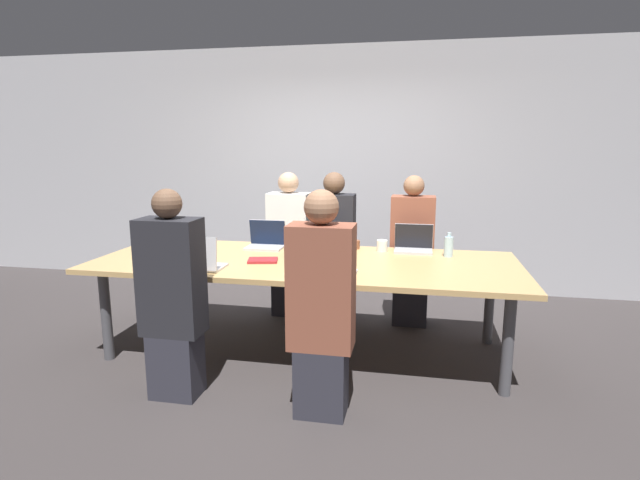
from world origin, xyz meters
TOP-DOWN VIEW (x-y plane):
  - ground_plane at (0.00, 0.00)m, footprint 24.00×24.00m
  - curtain_wall at (0.00, 2.03)m, footprint 12.00×0.06m
  - conference_table at (0.00, 0.00)m, footprint 3.38×1.29m
  - laptop_near_midright at (0.29, -0.46)m, footprint 0.34×0.26m
  - person_near_midright at (0.32, -0.94)m, footprint 0.40×0.24m
  - laptop_far_right at (0.85, 0.51)m, footprint 0.33×0.23m
  - person_far_right at (0.84, 0.82)m, footprint 0.40×0.24m
  - cup_far_right at (0.59, 0.46)m, footprint 0.09×0.09m
  - bottle_far_right at (1.14, 0.35)m, footprint 0.07×0.07m
  - laptop_near_left at (-0.70, -0.47)m, footprint 0.33×0.26m
  - person_near_left at (-0.70, -0.90)m, footprint 0.40×0.24m
  - laptop_far_center at (0.08, 0.51)m, footprint 0.35×0.22m
  - person_far_center at (0.09, 0.87)m, footprint 0.40×0.24m
  - cup_far_center at (0.34, 0.52)m, footprint 0.08×0.08m
  - laptop_far_midleft at (-0.45, 0.41)m, footprint 0.33×0.24m
  - person_far_midleft at (-0.36, 0.87)m, footprint 0.40×0.24m
  - stapler at (0.04, -0.21)m, footprint 0.09×0.16m
  - notebook at (-0.32, -0.12)m, footprint 0.26×0.22m

SIDE VIEW (x-z plane):
  - ground_plane at x=0.00m, z-range 0.00..0.00m
  - person_far_right at x=0.84m, z-range -0.02..1.39m
  - person_near_left at x=-0.70m, z-range -0.02..1.40m
  - person_far_midleft at x=-0.36m, z-range -0.02..1.41m
  - person_far_center at x=0.09m, z-range -0.02..1.42m
  - person_near_midright at x=0.32m, z-range -0.02..1.42m
  - conference_table at x=0.00m, z-range 0.33..1.11m
  - notebook at x=-0.32m, z-range 0.78..0.80m
  - stapler at x=0.04m, z-range 0.78..0.83m
  - cup_far_center at x=0.34m, z-range 0.78..0.85m
  - cup_far_right at x=0.59m, z-range 0.78..0.87m
  - laptop_far_center at x=0.08m, z-range 0.73..0.95m
  - laptop_far_right at x=0.85m, z-range 0.73..0.96m
  - laptop_far_midleft at x=-0.45m, z-range 0.72..0.97m
  - laptop_near_left at x=-0.70m, z-range 0.72..0.98m
  - laptop_near_midright at x=0.29m, z-range 0.72..0.99m
  - bottle_far_right at x=1.14m, z-range 0.76..0.97m
  - curtain_wall at x=0.00m, z-range 0.00..2.80m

